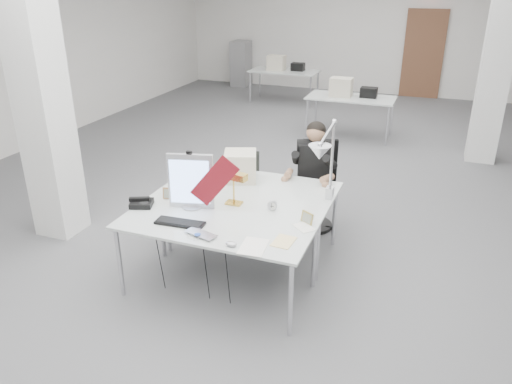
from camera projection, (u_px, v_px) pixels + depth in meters
room_shell at (302, 71)px, 6.46m from camera, size 10.04×14.04×3.24m
desk_main at (217, 223)px, 4.60m from camera, size 1.80×0.90×0.02m
desk_second at (252, 187)px, 5.37m from camera, size 1.80×0.90×0.02m
bg_desk_a at (351, 98)px, 9.25m from camera, size 1.60×0.80×0.02m
bg_desk_b at (284, 71)px, 11.78m from camera, size 1.60×0.80×0.02m
filing_cabinet at (241, 64)px, 13.63m from camera, size 0.45×0.55×1.20m
office_chair at (314, 187)px, 5.91m from camera, size 0.65×0.65×1.05m
seated_person at (314, 159)px, 5.72m from camera, size 0.61×0.68×0.85m
monitor at (191, 181)px, 4.78m from camera, size 0.44×0.15×0.55m
pennant at (215, 181)px, 4.64m from camera, size 0.47×0.13×0.52m
keyboard at (180, 223)px, 4.55m from camera, size 0.47×0.18×0.02m
laptop at (198, 236)px, 4.32m from camera, size 0.34×0.27×0.02m
mouse at (231, 244)px, 4.18m from camera, size 0.11×0.08×0.04m
bankers_lamp at (234, 190)px, 4.89m from camera, size 0.28×0.16×0.30m
desk_phone at (142, 203)px, 4.90m from camera, size 0.26×0.25×0.05m
picture_frame_left at (170, 193)px, 5.05m from camera, size 0.15×0.08×0.12m
picture_frame_right at (307, 218)px, 4.55m from camera, size 0.14×0.10×0.11m
desk_clock at (272, 205)px, 4.80m from camera, size 0.10×0.06×0.10m
paper_stack_a at (254, 247)px, 4.17m from camera, size 0.24×0.32×0.01m
paper_stack_b at (284, 241)px, 4.25m from camera, size 0.18×0.24×0.01m
paper_stack_c at (304, 227)px, 4.49m from camera, size 0.23×0.23×0.01m
beige_monitor at (240, 166)px, 5.46m from camera, size 0.43×0.42×0.32m
architect_lamp at (326, 165)px, 4.69m from camera, size 0.41×0.73×0.90m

